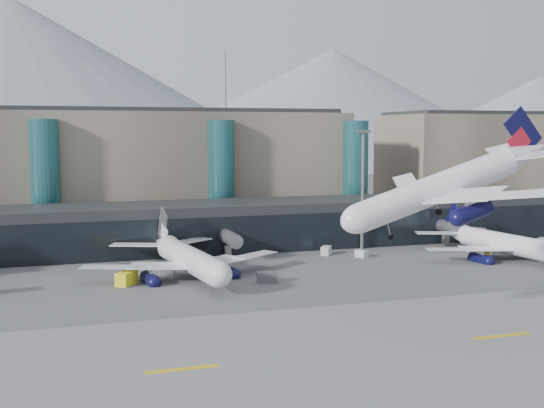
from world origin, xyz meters
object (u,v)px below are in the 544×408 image
Objects in this scene: lightmast_mid at (363,182)px; jet_parked_right at (494,236)px; veh_b at (180,259)px; veh_g at (362,254)px; veh_d at (326,251)px; veh_e at (480,255)px; hero_jet at (456,176)px; veh_c at (267,277)px; veh_h at (127,278)px; jet_parked_mid at (184,249)px.

jet_parked_right is (21.70, -16.40, -10.13)m from lightmast_mid.
veh_g is at bearing -114.36° from veh_b.
veh_d is 1.00× the size of veh_e.
hero_jet reaches higher than veh_c.
lightmast_mid reaches higher than veh_d.
jet_parked_mid is at bearing -29.97° from veh_h.
veh_b is (-27.69, 50.91, -18.63)m from hero_jet.
veh_c is 1.08× the size of veh_e.
veh_g is (25.03, 16.50, -0.19)m from veh_c.
hero_jet is at bearing -121.76° from veh_e.
veh_h is at bearing 145.94° from veh_d.
jet_parked_mid is 12.42× the size of veh_d.
veh_b is at bearing 126.36° from veh_d.
veh_e is at bearing 47.85° from hero_jet.
veh_b is at bearing 114.86° from hero_jet.
hero_jet is at bearing -102.74° from lightmast_mid.
jet_parked_mid reaches higher than jet_parked_right.
veh_c is (-50.95, -9.16, -3.38)m from jet_parked_right.
veh_c is at bearing -67.61° from veh_h.
veh_g is 48.93m from veh_h.
lightmast_mid is 45.30m from jet_parked_mid.
lightmast_mid is at bearing 73.58° from hero_jet.
jet_parked_right is 11.52× the size of veh_d.
veh_d is at bearing -154.37° from veh_g.
veh_c is at bearing -137.49° from jet_parked_mid.
veh_e is at bearing -52.33° from veh_h.
jet_parked_mid is at bearing -175.65° from veh_e.
veh_b is at bearing 128.78° from veh_c.
lightmast_mid is 6.42× the size of veh_h.
veh_h is (-11.57, -15.31, 0.25)m from veh_b.
hero_jet is 39.17m from veh_c.
veh_d is at bearing -157.44° from lightmast_mid.
jet_parked_right is at bearing 26.21° from veh_e.
hero_jet reaches higher than veh_h.
veh_h is at bearing 84.45° from jet_parked_right.
veh_d is 44.87m from veh_h.
veh_b is 1.20× the size of veh_g.
veh_e is (-4.22, -1.49, -3.43)m from jet_parked_right.
veh_e is (27.44, -13.76, -0.01)m from veh_d.
lightmast_mid is 57.22m from veh_h.
hero_jet reaches higher than veh_d.
hero_jet is 54.38m from jet_parked_right.
veh_d reaches higher than veh_e.
jet_parked_mid is 12.76× the size of veh_b.
veh_c is 47.36m from veh_e.
lightmast_mid reaches higher than veh_b.
veh_d is (-9.95, -4.14, -13.55)m from lightmast_mid.
lightmast_mid is 8.42× the size of veh_d.
hero_jet is at bearing 130.45° from jet_parked_right.
jet_parked_mid is at bearing 156.11° from veh_b.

